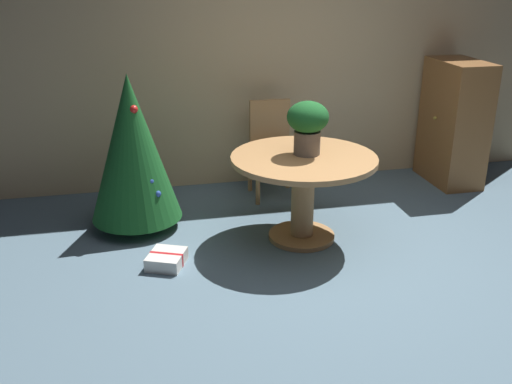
# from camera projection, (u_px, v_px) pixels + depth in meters

# --- Properties ---
(ground_plane) EXTENTS (6.60, 6.60, 0.00)m
(ground_plane) POSITION_uv_depth(u_px,v_px,m) (352.00, 275.00, 4.35)
(ground_plane) COLOR slate
(back_wall_panel) EXTENTS (6.00, 0.10, 2.60)m
(back_wall_panel) POSITION_uv_depth(u_px,v_px,m) (280.00, 56.00, 5.88)
(back_wall_panel) COLOR tan
(back_wall_panel) RESTS_ON ground_plane
(round_dining_table) EXTENTS (1.19, 1.19, 0.73)m
(round_dining_table) POSITION_uv_depth(u_px,v_px,m) (303.00, 179.00, 4.74)
(round_dining_table) COLOR #B27F4C
(round_dining_table) RESTS_ON ground_plane
(flower_vase) EXTENTS (0.34, 0.34, 0.43)m
(flower_vase) POSITION_uv_depth(u_px,v_px,m) (307.00, 123.00, 4.63)
(flower_vase) COLOR #665B51
(flower_vase) RESTS_ON round_dining_table
(wooden_chair_far) EXTENTS (0.44, 0.41, 0.93)m
(wooden_chair_far) POSITION_uv_depth(u_px,v_px,m) (272.00, 143.00, 5.71)
(wooden_chair_far) COLOR #B27F4C
(wooden_chair_far) RESTS_ON ground_plane
(holiday_tree) EXTENTS (0.78, 0.78, 1.35)m
(holiday_tree) POSITION_uv_depth(u_px,v_px,m) (132.00, 148.00, 4.89)
(holiday_tree) COLOR brown
(holiday_tree) RESTS_ON ground_plane
(gift_box_cream) EXTENTS (0.35, 0.37, 0.10)m
(gift_box_cream) POSITION_uv_depth(u_px,v_px,m) (167.00, 259.00, 4.48)
(gift_box_cream) COLOR silver
(gift_box_cream) RESTS_ON ground_plane
(wooden_cabinet) EXTENTS (0.45, 0.75, 1.27)m
(wooden_cabinet) POSITION_uv_depth(u_px,v_px,m) (454.00, 123.00, 6.01)
(wooden_cabinet) COLOR brown
(wooden_cabinet) RESTS_ON ground_plane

